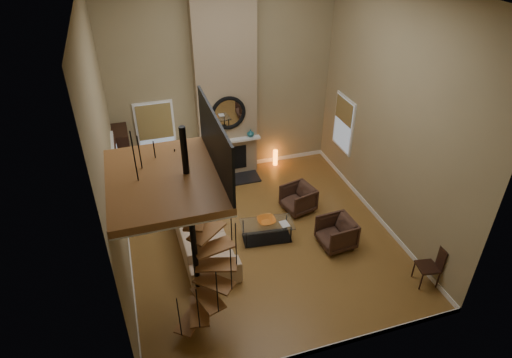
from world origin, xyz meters
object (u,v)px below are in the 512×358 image
object	(u,v)px
armchair_far	(339,232)
accent_lamp	(275,157)
sofa	(202,233)
hutch	(125,162)
side_chair	(433,263)
coffee_table	(267,229)
armchair_near	(300,198)
floor_lamp	(191,154)

from	to	relation	value
armchair_far	accent_lamp	world-z (taller)	armchair_far
sofa	armchair_far	bearing A→B (deg)	-106.82
accent_lamp	armchair_far	bearing A→B (deg)	-86.92
sofa	accent_lamp	world-z (taller)	sofa
hutch	sofa	size ratio (longest dim) A/B	0.70
armchair_far	hutch	bearing A→B (deg)	-132.64
side_chair	coffee_table	bearing A→B (deg)	140.37
armchair_near	accent_lamp	bearing A→B (deg)	163.38
coffee_table	armchair_near	bearing A→B (deg)	35.65
sofa	coffee_table	bearing A→B (deg)	-97.72
hutch	armchair_near	bearing A→B (deg)	-26.79
accent_lamp	side_chair	size ratio (longest dim) A/B	0.52
armchair_far	floor_lamp	size ratio (longest dim) A/B	0.45
hutch	side_chair	bearing A→B (deg)	-42.42
sofa	floor_lamp	xyz separation A→B (m)	(0.18, 1.85, 1.02)
floor_lamp	accent_lamp	distance (m)	3.06
sofa	hutch	bearing A→B (deg)	26.61
floor_lamp	hutch	bearing A→B (deg)	151.21
armchair_far	coffee_table	size ratio (longest dim) A/B	0.60
side_chair	armchair_near	bearing A→B (deg)	117.01
hutch	armchair_near	distance (m)	4.63
floor_lamp	side_chair	world-z (taller)	floor_lamp
armchair_far	side_chair	distance (m)	2.07
accent_lamp	side_chair	distance (m)	5.61
sofa	coffee_table	world-z (taller)	sofa
hutch	accent_lamp	world-z (taller)	hutch
armchair_far	side_chair	world-z (taller)	side_chair
sofa	armchair_far	world-z (taller)	sofa
armchair_near	floor_lamp	xyz separation A→B (m)	(-2.48, 1.18, 1.06)
hutch	sofa	distance (m)	3.15
coffee_table	side_chair	bearing A→B (deg)	-39.63
floor_lamp	side_chair	xyz separation A→B (m)	(4.08, -4.32, -0.89)
floor_lamp	coffee_table	bearing A→B (deg)	-57.13
armchair_near	accent_lamp	xyz separation A→B (m)	(0.13, 2.26, -0.10)
sofa	accent_lamp	xyz separation A→B (m)	(2.79, 2.93, -0.15)
armchair_far	sofa	bearing A→B (deg)	-109.38
coffee_table	side_chair	distance (m)	3.61
armchair_near	accent_lamp	distance (m)	2.27
armchair_near	floor_lamp	bearing A→B (deg)	-128.78
sofa	armchair_near	bearing A→B (deg)	-76.99
hutch	side_chair	size ratio (longest dim) A/B	2.04
floor_lamp	side_chair	bearing A→B (deg)	-46.63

